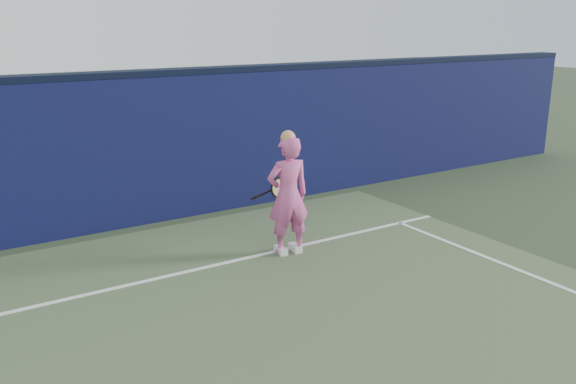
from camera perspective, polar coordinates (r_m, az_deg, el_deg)
backstop_wall at (r=10.38m, az=-19.46°, el=2.94°), size 24.00×0.40×2.50m
wall_cap at (r=10.19m, az=-20.14°, el=10.08°), size 24.00×0.42×0.10m
player at (r=9.00m, az=0.00°, el=-0.30°), size 0.71×0.52×1.87m
racket at (r=9.40m, az=-1.03°, el=0.32°), size 0.63×0.15×0.34m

